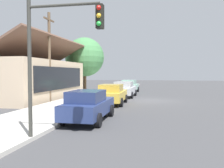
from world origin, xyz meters
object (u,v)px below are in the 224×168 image
at_px(car_silver, 125,89).
at_px(shade_tree, 85,57).
at_px(utility_pole_wooden, 49,55).
at_px(fire_hydrant_red, 112,91).
at_px(car_seafoam, 130,86).
at_px(traffic_light_main, 57,44).
at_px(car_navy, 89,105).
at_px(car_mustard, 112,94).

bearing_deg(car_silver, shade_tree, 47.67).
xyz_separation_m(utility_pole_wooden, fire_hydrant_red, (6.81, -4.00, -3.43)).
height_order(car_seafoam, utility_pole_wooden, utility_pole_wooden).
height_order(shade_tree, utility_pole_wooden, utility_pole_wooden).
xyz_separation_m(car_silver, traffic_light_main, (-16.64, -0.13, 2.67)).
bearing_deg(shade_tree, fire_hydrant_red, -134.31).
relative_size(car_silver, car_seafoam, 1.04).
bearing_deg(car_navy, shade_tree, 18.10).
relative_size(traffic_light_main, utility_pole_wooden, 0.69).
height_order(car_mustard, shade_tree, shade_tree).
distance_m(car_navy, car_silver, 12.69).
relative_size(car_seafoam, utility_pole_wooden, 0.60).
xyz_separation_m(car_seafoam, utility_pole_wooden, (-11.27, 5.31, 3.11)).
xyz_separation_m(car_mustard, car_silver, (5.99, -0.09, 0.00)).
bearing_deg(shade_tree, car_mustard, -152.85).
height_order(car_navy, utility_pole_wooden, utility_pole_wooden).
relative_size(traffic_light_main, fire_hydrant_red, 7.32).
bearing_deg(car_seafoam, car_navy, -177.68).
xyz_separation_m(car_navy, traffic_light_main, (-3.94, -0.07, 2.68)).
height_order(car_silver, shade_tree, shade_tree).
bearing_deg(utility_pole_wooden, traffic_light_main, -152.97).
relative_size(car_silver, traffic_light_main, 0.90).
distance_m(car_navy, car_mustard, 6.71).
xyz_separation_m(car_seafoam, shade_tree, (-0.02, 5.86, 3.68)).
xyz_separation_m(car_silver, shade_tree, (5.71, 6.08, 3.68)).
bearing_deg(car_seafoam, traffic_light_main, -177.65).
xyz_separation_m(car_navy, fire_hydrant_red, (13.96, 1.59, -0.32)).
xyz_separation_m(car_mustard, car_seafoam, (11.72, 0.14, -0.00)).
xyz_separation_m(car_navy, car_seafoam, (18.42, 0.28, -0.00)).
distance_m(car_navy, fire_hydrant_red, 14.05).
bearing_deg(car_silver, car_mustard, -180.00).
relative_size(utility_pole_wooden, fire_hydrant_red, 10.56).
distance_m(car_silver, car_seafoam, 5.73).
bearing_deg(utility_pole_wooden, car_mustard, -94.64).
bearing_deg(car_mustard, utility_pole_wooden, 84.07).
relative_size(car_silver, fire_hydrant_red, 6.62).
height_order(car_seafoam, shade_tree, shade_tree).
bearing_deg(fire_hydrant_red, utility_pole_wooden, 149.56).
xyz_separation_m(car_mustard, fire_hydrant_red, (7.25, 1.44, -0.32)).
bearing_deg(shade_tree, car_navy, -161.54).
relative_size(car_mustard, shade_tree, 0.63).
relative_size(shade_tree, fire_hydrant_red, 9.89).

